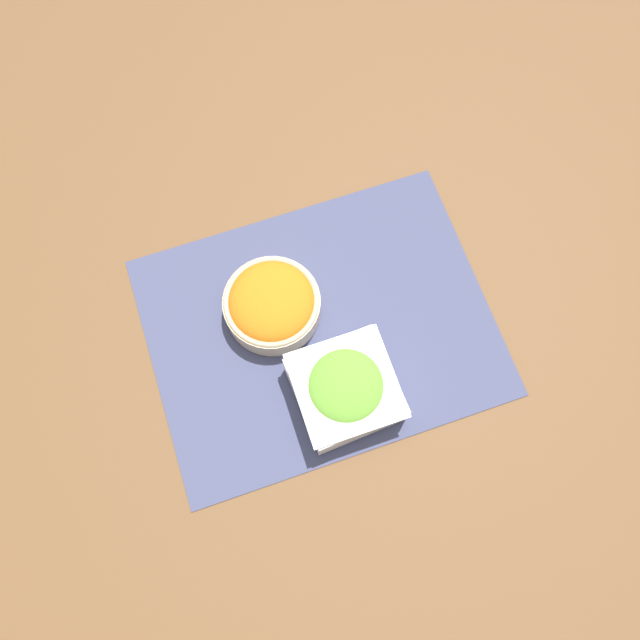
{
  "coord_description": "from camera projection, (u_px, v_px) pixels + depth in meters",
  "views": [
    {
      "loc": [
        0.09,
        0.27,
        0.91
      ],
      "look_at": [
        0.0,
        0.0,
        0.03
      ],
      "focal_mm": 35.0,
      "sensor_mm": 36.0,
      "label": 1
    }
  ],
  "objects": [
    {
      "name": "ground_plane",
      "position": [
        320.0,
        327.0,
        0.95
      ],
      "size": [
        3.0,
        3.0,
        0.0
      ],
      "primitive_type": "plane",
      "color": "brown"
    },
    {
      "name": "lettuce_bowl",
      "position": [
        346.0,
        389.0,
        0.88
      ],
      "size": [
        0.14,
        0.14,
        0.08
      ],
      "color": "white",
      "rests_on": "placemat"
    },
    {
      "name": "carrot_bowl",
      "position": [
        272.0,
        304.0,
        0.93
      ],
      "size": [
        0.15,
        0.15,
        0.07
      ],
      "color": "beige",
      "rests_on": "placemat"
    },
    {
      "name": "placemat",
      "position": [
        320.0,
        326.0,
        0.95
      ],
      "size": [
        0.52,
        0.4,
        0.0
      ],
      "color": "#474C70",
      "rests_on": "ground_plane"
    }
  ]
}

